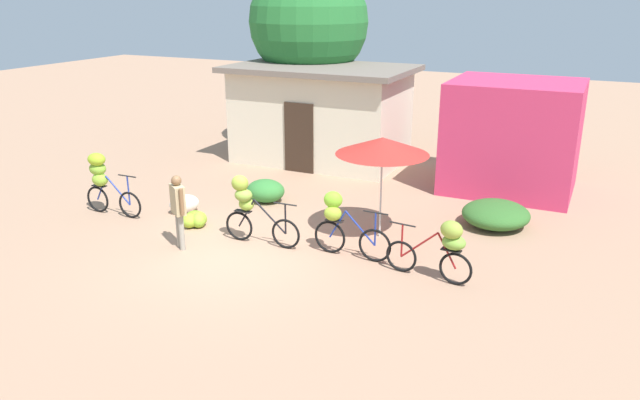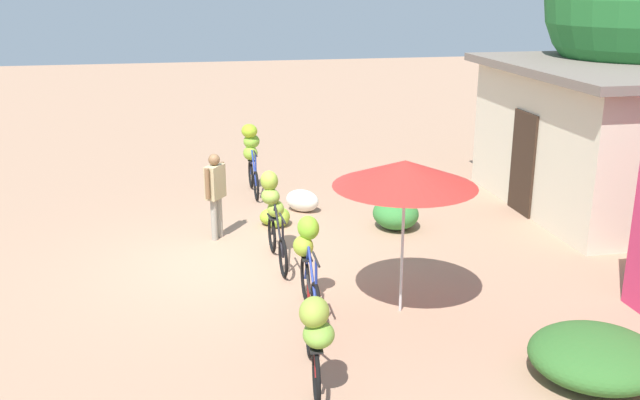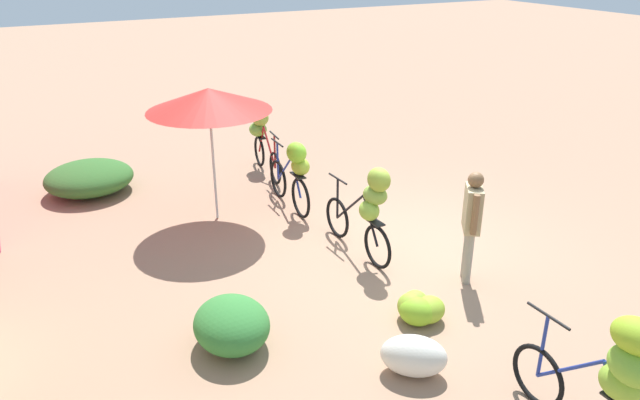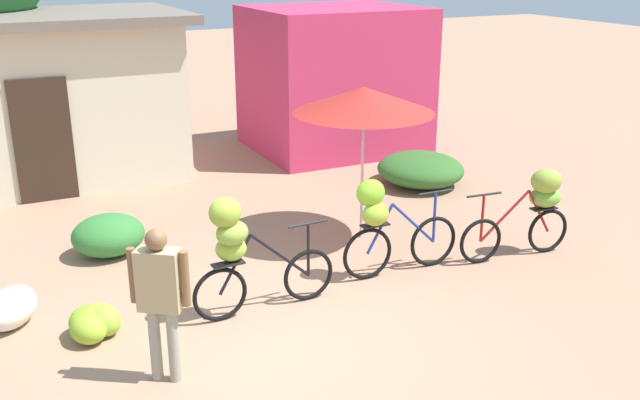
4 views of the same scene
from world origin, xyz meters
name	(u,v)px [view 1 (image 1 of 4)]	position (x,y,z in m)	size (l,w,h in m)	color
ground_plane	(235,254)	(0.00, 0.00, 0.00)	(60.00, 60.00, 0.00)	#A57D62
building_low	(321,113)	(-1.50, 7.19, 1.46)	(5.37, 3.37, 2.87)	beige
shop_pink	(512,136)	(4.20, 6.71, 1.41)	(3.20, 2.80, 2.83)	#CC325C
tree_behind_building	(309,22)	(-2.57, 8.56, 4.03)	(3.76, 3.76, 5.93)	brown
hedge_bush_front_left	(266,191)	(-1.05, 3.04, 0.28)	(0.96, 0.84, 0.56)	#357C35
hedge_bush_front_right	(496,214)	(4.40, 3.78, 0.28)	(1.48, 1.55, 0.55)	#326629
market_umbrella	(382,146)	(2.29, 2.10, 1.98)	(1.93, 1.93, 2.16)	beige
bicycle_leftmost	(102,177)	(-4.03, 0.69, 0.89)	(1.60, 0.46, 1.46)	black
bicycle_near_pile	(249,205)	(-0.03, 0.64, 0.82)	(1.72, 0.44, 1.44)	black
bicycle_center_loaded	(341,220)	(1.93, 0.86, 0.73)	(1.63, 0.42, 1.28)	black
bicycle_by_shop	(444,244)	(4.04, 0.56, 0.72)	(1.66, 0.47, 1.19)	black
banana_pile_on_ground	(195,219)	(-1.62, 0.90, 0.16)	(0.68, 0.69, 0.34)	#8CC033
produce_sack	(184,204)	(-2.38, 1.52, 0.22)	(0.70, 0.44, 0.44)	silver
person_vendor	(178,205)	(-1.14, -0.23, 0.94)	(0.49, 0.39, 1.55)	gray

